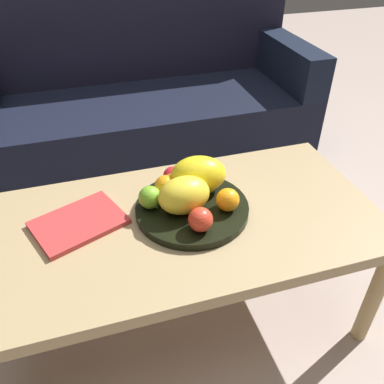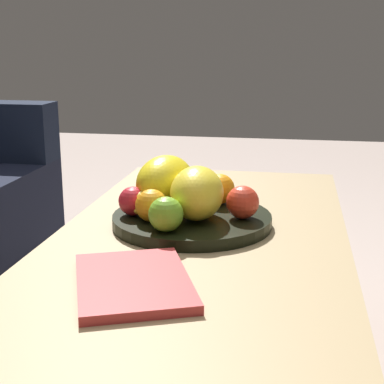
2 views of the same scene
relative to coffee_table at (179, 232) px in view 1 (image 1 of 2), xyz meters
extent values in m
plane|color=#B29F94|center=(0.00, 0.00, -0.41)|extent=(8.00, 8.00, 0.00)
cube|color=tan|center=(0.00, 0.00, 0.03)|extent=(1.22, 0.60, 0.04)
cylinder|color=tan|center=(0.57, -0.26, -0.20)|extent=(0.05, 0.05, 0.41)
cylinder|color=#9A8257|center=(-0.57, 0.26, -0.20)|extent=(0.05, 0.05, 0.41)
cylinder|color=#9C9356|center=(0.57, 0.26, -0.20)|extent=(0.05, 0.05, 0.41)
cube|color=black|center=(0.12, 1.06, -0.21)|extent=(1.70, 0.70, 0.40)
cube|color=black|center=(0.12, 1.34, 0.24)|extent=(1.70, 0.14, 0.50)
cube|color=black|center=(0.90, 1.06, 0.10)|extent=(0.14, 0.70, 0.22)
cylinder|color=black|center=(0.05, 0.03, 0.06)|extent=(0.34, 0.34, 0.03)
ellipsoid|color=yellow|center=(0.02, 0.01, 0.13)|extent=(0.16, 0.13, 0.11)
ellipsoid|color=yellow|center=(0.09, 0.10, 0.13)|extent=(0.19, 0.15, 0.12)
sphere|color=orange|center=(0.15, -0.02, 0.11)|extent=(0.07, 0.07, 0.07)
sphere|color=orange|center=(-0.01, 0.10, 0.11)|extent=(0.07, 0.07, 0.07)
sphere|color=red|center=(0.04, -0.08, 0.11)|extent=(0.07, 0.07, 0.07)
sphere|color=red|center=(0.02, 0.15, 0.10)|extent=(0.06, 0.06, 0.06)
sphere|color=#6EAD27|center=(-0.07, 0.06, 0.11)|extent=(0.07, 0.07, 0.07)
ellipsoid|color=yellow|center=(0.06, 0.11, 0.09)|extent=(0.15, 0.09, 0.03)
ellipsoid|color=yellow|center=(0.05, 0.09, 0.09)|extent=(0.15, 0.07, 0.03)
ellipsoid|color=gold|center=(0.06, 0.09, 0.09)|extent=(0.15, 0.08, 0.03)
ellipsoid|color=yellow|center=(0.06, 0.10, 0.12)|extent=(0.14, 0.12, 0.03)
ellipsoid|color=gold|center=(0.04, 0.09, 0.12)|extent=(0.15, 0.06, 0.03)
cube|color=#BD3535|center=(-0.28, 0.06, 0.06)|extent=(0.30, 0.26, 0.02)
camera|label=1|loc=(-0.22, -0.87, 0.83)|focal=37.31mm
camera|label=2|loc=(-1.13, -0.18, 0.44)|focal=54.22mm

